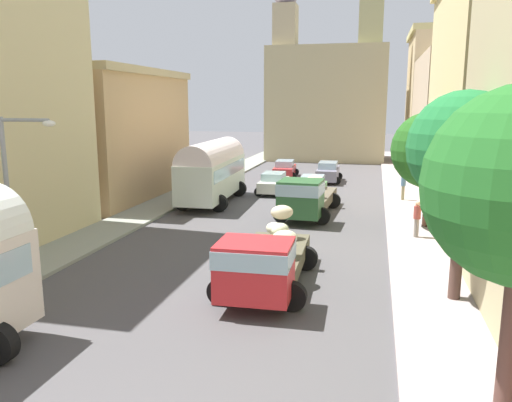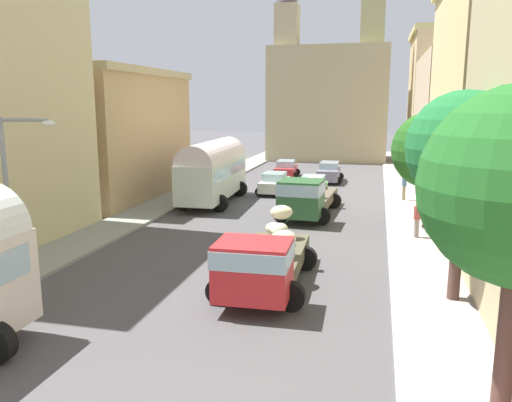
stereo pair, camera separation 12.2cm
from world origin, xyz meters
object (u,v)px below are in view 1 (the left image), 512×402
(car_2, at_px, (274,183))
(pedestrian_0, at_px, (403,185))
(pedestrian_2, at_px, (417,218))
(cargo_truck_1, at_px, (306,196))
(parked_bus_1, at_px, (212,169))
(pedestrian_1, at_px, (425,207))
(streetlamp_near, at_px, (15,185))
(car_0, at_px, (312,189))
(car_3, at_px, (285,169))
(cargo_truck_0, at_px, (265,259))
(car_1, at_px, (328,172))

(car_2, height_order, pedestrian_0, pedestrian_0)
(pedestrian_0, height_order, pedestrian_2, pedestrian_0)
(cargo_truck_1, relative_size, pedestrian_2, 4.11)
(pedestrian_0, bearing_deg, parked_bus_1, -165.69)
(cargo_truck_1, height_order, pedestrian_1, cargo_truck_1)
(cargo_truck_1, bearing_deg, streetlamp_near, -121.89)
(car_0, relative_size, car_2, 1.10)
(car_2, height_order, car_3, car_2)
(parked_bus_1, relative_size, cargo_truck_0, 1.27)
(car_2, relative_size, car_3, 0.95)
(car_3, bearing_deg, pedestrian_0, -44.57)
(cargo_truck_0, relative_size, pedestrian_2, 3.64)
(cargo_truck_1, distance_m, car_1, 13.21)
(parked_bus_1, bearing_deg, car_0, 18.30)
(car_0, bearing_deg, cargo_truck_1, -86.71)
(cargo_truck_0, bearing_deg, car_1, 90.40)
(car_2, bearing_deg, pedestrian_1, -39.52)
(car_2, bearing_deg, car_1, 62.52)
(parked_bus_1, height_order, pedestrian_2, parked_bus_1)
(car_3, relative_size, pedestrian_1, 2.25)
(parked_bus_1, relative_size, car_1, 1.98)
(cargo_truck_1, relative_size, car_0, 1.71)
(cargo_truck_1, height_order, pedestrian_2, cargo_truck_1)
(cargo_truck_0, distance_m, streetlamp_near, 8.55)
(cargo_truck_0, height_order, pedestrian_1, cargo_truck_0)
(cargo_truck_1, bearing_deg, car_3, 104.30)
(cargo_truck_0, distance_m, car_1, 24.58)
(cargo_truck_0, xyz_separation_m, pedestrian_1, (5.98, 10.75, -0.12))
(cargo_truck_0, xyz_separation_m, car_0, (-0.43, 16.29, -0.36))
(streetlamp_near, bearing_deg, car_1, 73.04)
(car_3, distance_m, pedestrian_2, 20.59)
(car_0, relative_size, pedestrian_0, 2.33)
(cargo_truck_1, bearing_deg, car_2, 114.38)
(car_0, height_order, car_1, car_0)
(car_0, height_order, pedestrian_1, pedestrian_1)
(pedestrian_0, bearing_deg, car_2, 172.21)
(car_3, bearing_deg, parked_bus_1, -101.61)
(parked_bus_1, distance_m, cargo_truck_0, 15.72)
(car_0, xyz_separation_m, car_1, (0.26, 8.28, 0.01))
(car_3, bearing_deg, streetlamp_near, -98.48)
(streetlamp_near, bearing_deg, pedestrian_2, 34.84)
(car_3, bearing_deg, car_1, -24.81)
(car_3, bearing_deg, car_0, -70.62)
(cargo_truck_1, bearing_deg, car_1, 90.10)
(pedestrian_2, height_order, streetlamp_near, streetlamp_near)
(car_2, distance_m, pedestrian_2, 13.64)
(pedestrian_0, bearing_deg, car_1, 126.47)
(parked_bus_1, xyz_separation_m, pedestrian_0, (11.65, 2.97, -1.07))
(car_1, xyz_separation_m, car_2, (-3.18, -6.12, -0.07))
(cargo_truck_1, xyz_separation_m, car_1, (-0.02, 13.20, -0.41))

